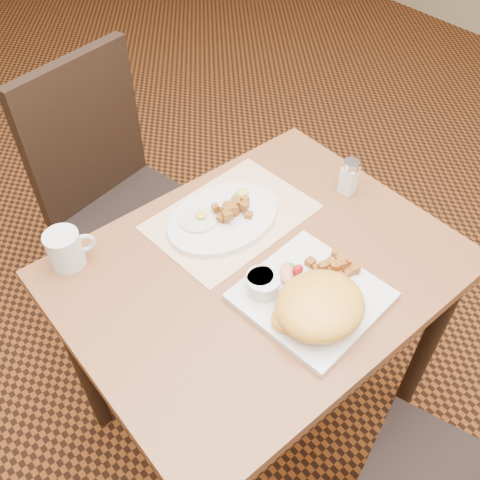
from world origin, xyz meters
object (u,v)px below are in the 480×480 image
table (259,294)px  plate_square (311,296)px  salt_shaker (349,176)px  coffee_mug (66,249)px  chair_far (118,192)px  plate_oval (223,218)px

table → plate_square: bearing=-81.5°
table → salt_shaker: (0.35, 0.05, 0.16)m
coffee_mug → chair_far: bearing=49.9°
chair_far → salt_shaker: chair_far is taller
plate_oval → coffee_mug: coffee_mug is taller
chair_far → plate_oval: (0.05, -0.50, 0.22)m
plate_square → coffee_mug: 0.57m
plate_square → plate_oval: plate_oval is taller
coffee_mug → salt_shaker: bearing=-19.7°
salt_shaker → plate_square: bearing=-149.5°
chair_far → salt_shaker: bearing=109.5°
table → salt_shaker: 0.39m
chair_far → table: bearing=80.3°
chair_far → plate_oval: size_ratio=3.19×
chair_far → plate_oval: chair_far is taller
plate_oval → salt_shaker: (0.33, -0.12, 0.04)m
plate_square → salt_shaker: salt_shaker is taller
table → coffee_mug: 0.47m
coffee_mug → table: bearing=-41.1°
salt_shaker → coffee_mug: bearing=160.3°
table → plate_oval: 0.21m
plate_square → salt_shaker: size_ratio=2.80×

